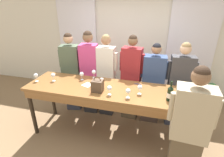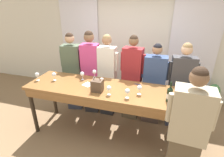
{
  "view_description": "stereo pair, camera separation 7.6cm",
  "coord_description": "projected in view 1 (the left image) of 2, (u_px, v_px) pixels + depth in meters",
  "views": [
    {
      "loc": [
        0.71,
        -2.54,
        2.38
      ],
      "look_at": [
        0.0,
        0.08,
        1.16
      ],
      "focal_mm": 28.0,
      "sensor_mm": 36.0,
      "label": 1
    },
    {
      "loc": [
        0.78,
        -2.52,
        2.38
      ],
      "look_at": [
        0.0,
        0.08,
        1.16
      ],
      "focal_mm": 28.0,
      "sensor_mm": 36.0,
      "label": 2
    }
  ],
  "objects": [
    {
      "name": "guest_navy_coat",
      "position": [
        153.0,
        84.0,
        3.47
      ],
      "size": [
        0.53,
        0.25,
        1.68
      ],
      "color": "#473833",
      "rests_on": "ground_plane"
    },
    {
      "name": "wine_glass_front_left",
      "position": [
        82.0,
        74.0,
        3.25
      ],
      "size": [
        0.08,
        0.08,
        0.16
      ],
      "color": "white",
      "rests_on": "tasting_bar"
    },
    {
      "name": "guest_beige_cap",
      "position": [
        179.0,
        85.0,
        3.34
      ],
      "size": [
        0.54,
        0.24,
        1.72
      ],
      "color": "#383D51",
      "rests_on": "ground_plane"
    },
    {
      "name": "wine_glass_front_right",
      "position": [
        94.0,
        72.0,
        3.34
      ],
      "size": [
        0.08,
        0.08,
        0.16
      ],
      "color": "white",
      "rests_on": "tasting_bar"
    },
    {
      "name": "pen",
      "position": [
        138.0,
        84.0,
        3.12
      ],
      "size": [
        0.12,
        0.03,
        0.01
      ],
      "color": "#193399",
      "rests_on": "tasting_bar"
    },
    {
      "name": "guest_olive_jacket",
      "position": [
        72.0,
        73.0,
        3.87
      ],
      "size": [
        0.5,
        0.33,
        1.78
      ],
      "color": "#383D51",
      "rests_on": "ground_plane"
    },
    {
      "name": "wine_glass_center_mid",
      "position": [
        53.0,
        75.0,
        3.2
      ],
      "size": [
        0.08,
        0.08,
        0.16
      ],
      "color": "white",
      "rests_on": "tasting_bar"
    },
    {
      "name": "curtain_panel_right",
      "position": [
        190.0,
        48.0,
        4.09
      ],
      "size": [
        1.06,
        0.03,
        2.69
      ],
      "color": "white",
      "rests_on": "ground_plane"
    },
    {
      "name": "wine_glass_center_left",
      "position": [
        36.0,
        76.0,
        3.19
      ],
      "size": [
        0.08,
        0.08,
        0.16
      ],
      "color": "white",
      "rests_on": "tasting_bar"
    },
    {
      "name": "host_pouring",
      "position": [
        188.0,
        133.0,
        2.13
      ],
      "size": [
        0.54,
        0.28,
        1.78
      ],
      "color": "brown",
      "rests_on": "ground_plane"
    },
    {
      "name": "guest_pink_top",
      "position": [
        90.0,
        73.0,
        3.74
      ],
      "size": [
        0.47,
        0.29,
        1.84
      ],
      "color": "#28282D",
      "rests_on": "ground_plane"
    },
    {
      "name": "wall_back",
      "position": [
        130.0,
        42.0,
        4.47
      ],
      "size": [
        12.0,
        0.06,
        2.8
      ],
      "color": "silver",
      "rests_on": "ground_plane"
    },
    {
      "name": "curtain_panel_left",
      "position": [
        78.0,
        41.0,
        4.77
      ],
      "size": [
        1.06,
        0.03,
        2.69
      ],
      "color": "white",
      "rests_on": "ground_plane"
    },
    {
      "name": "wine_bottle",
      "position": [
        170.0,
        93.0,
        2.58
      ],
      "size": [
        0.08,
        0.08,
        0.31
      ],
      "color": "black",
      "rests_on": "tasting_bar"
    },
    {
      "name": "ground_plane",
      "position": [
        111.0,
        134.0,
        3.39
      ],
      "size": [
        18.0,
        18.0,
        0.0
      ],
      "primitive_type": "plane",
      "color": "#846647"
    },
    {
      "name": "tasting_bar",
      "position": [
        110.0,
        94.0,
        2.99
      ],
      "size": [
        2.99,
        0.8,
        1.01
      ],
      "color": "brown",
      "rests_on": "ground_plane"
    },
    {
      "name": "wine_glass_front_mid",
      "position": [
        140.0,
        88.0,
        2.75
      ],
      "size": [
        0.08,
        0.08,
        0.16
      ],
      "color": "white",
      "rests_on": "tasting_bar"
    },
    {
      "name": "potted_plant",
      "position": [
        210.0,
        94.0,
        4.14
      ],
      "size": [
        0.26,
        0.26,
        0.63
      ],
      "color": "#4C4C51",
      "rests_on": "ground_plane"
    },
    {
      "name": "wine_glass_center_right",
      "position": [
        128.0,
        91.0,
        2.65
      ],
      "size": [
        0.08,
        0.08,
        0.16
      ],
      "color": "white",
      "rests_on": "tasting_bar"
    },
    {
      "name": "wine_glass_back_mid",
      "position": [
        109.0,
        88.0,
        2.73
      ],
      "size": [
        0.08,
        0.08,
        0.16
      ],
      "color": "white",
      "rests_on": "tasting_bar"
    },
    {
      "name": "guest_cream_sweater",
      "position": [
        106.0,
        76.0,
        3.67
      ],
      "size": [
        0.47,
        0.22,
        1.79
      ],
      "color": "#28282D",
      "rests_on": "ground_plane"
    },
    {
      "name": "handbag",
      "position": [
        97.0,
        86.0,
        2.85
      ],
      "size": [
        0.18,
        0.15,
        0.26
      ],
      "color": "brown",
      "rests_on": "tasting_bar"
    },
    {
      "name": "guest_striped_shirt",
      "position": [
        131.0,
        78.0,
        3.54
      ],
      "size": [
        0.5,
        0.26,
        1.8
      ],
      "color": "brown",
      "rests_on": "ground_plane"
    },
    {
      "name": "wine_glass_back_left",
      "position": [
        102.0,
        80.0,
        3.0
      ],
      "size": [
        0.08,
        0.08,
        0.16
      ],
      "color": "white",
      "rests_on": "tasting_bar"
    },
    {
      "name": "napkin",
      "position": [
        88.0,
        85.0,
        3.1
      ],
      "size": [
        0.2,
        0.2,
        0.0
      ],
      "color": "white",
      "rests_on": "tasting_bar"
    }
  ]
}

